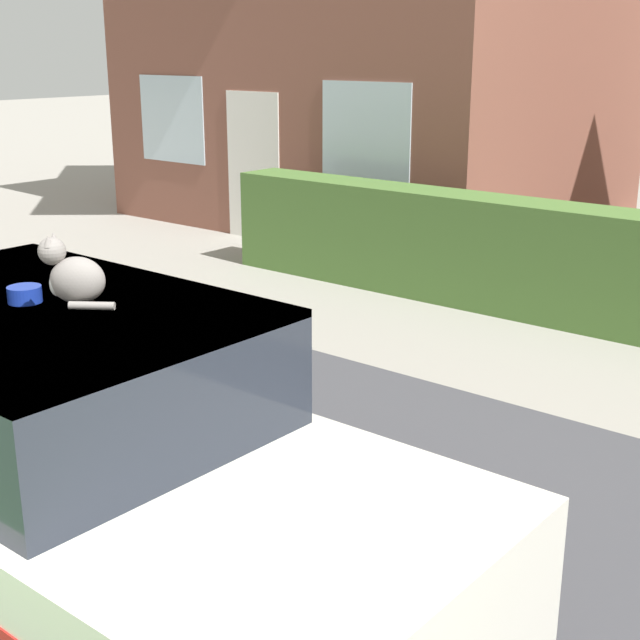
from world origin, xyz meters
name	(u,v)px	position (x,y,z in m)	size (l,w,h in m)	color
road_strip	(277,525)	(0.00, 3.56, 0.01)	(28.00, 5.10, 0.01)	#424247
garden_hedge	(576,267)	(-0.39, 8.46, 0.59)	(8.76, 0.63, 1.19)	#4C7233
police_car	(61,456)	(-0.46, 2.45, 0.73)	(4.47, 1.83, 1.57)	black
cat	(72,276)	(-0.20, 2.43, 1.71)	(0.37, 0.29, 0.32)	gray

